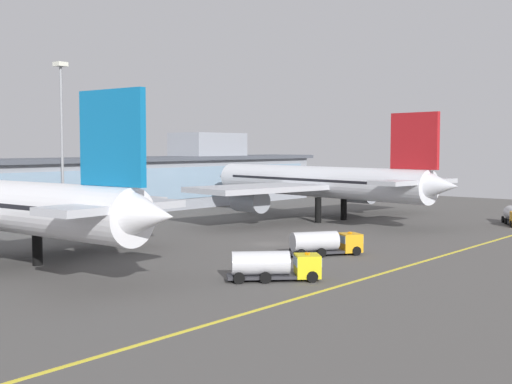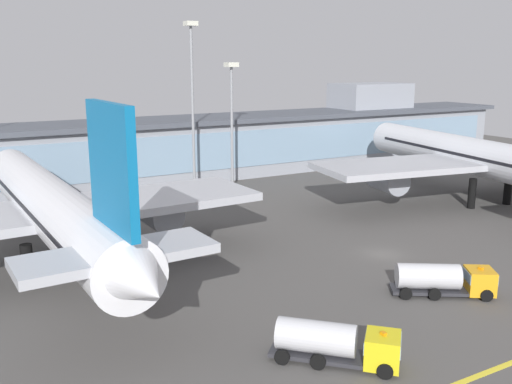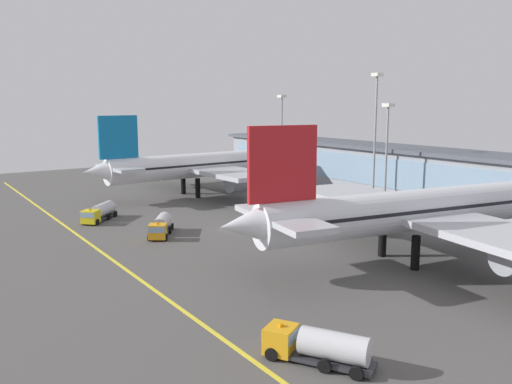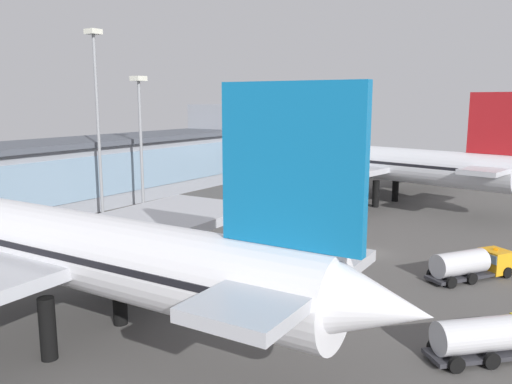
# 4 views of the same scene
# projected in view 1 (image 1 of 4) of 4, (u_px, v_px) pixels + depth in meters

# --- Properties ---
(ground_plane) EXTENTS (192.79, 192.79, 0.00)m
(ground_plane) POSITION_uv_depth(u_px,v_px,m) (269.00, 244.00, 89.10)
(ground_plane) COLOR #514F4C
(taxiway_centreline_stripe) EXTENTS (154.23, 0.50, 0.01)m
(taxiway_centreline_stripe) POSITION_uv_depth(u_px,v_px,m) (421.00, 262.00, 74.99)
(taxiway_centreline_stripe) COLOR yellow
(taxiway_centreline_stripe) RESTS_ON ground
(terminal_building) EXTENTS (140.71, 14.00, 16.05)m
(terminal_building) POSITION_uv_depth(u_px,v_px,m) (66.00, 185.00, 121.81)
(terminal_building) COLOR #9399A3
(terminal_building) RESTS_ON ground
(airliner_near_right) EXTENTS (50.85, 56.57, 18.17)m
(airliner_near_right) POSITION_uv_depth(u_px,v_px,m) (318.00, 182.00, 117.98)
(airliner_near_right) COLOR black
(airliner_near_right) RESTS_ON ground
(fuel_tanker_truck) EXTENTS (8.13, 8.09, 2.90)m
(fuel_tanker_truck) POSITION_uv_depth(u_px,v_px,m) (277.00, 265.00, 64.68)
(fuel_tanker_truck) COLOR black
(fuel_tanker_truck) RESTS_ON ground
(service_truck_far) EXTENTS (8.91, 6.96, 2.90)m
(service_truck_far) POSITION_uv_depth(u_px,v_px,m) (327.00, 243.00, 79.76)
(service_truck_far) COLOR black
(service_truck_far) RESTS_ON ground
(apron_light_mast_west) EXTENTS (1.80, 1.80, 26.63)m
(apron_light_mast_west) POSITION_uv_depth(u_px,v_px,m) (62.00, 121.00, 108.70)
(apron_light_mast_west) COLOR gray
(apron_light_mast_west) RESTS_ON ground
(apron_light_mast_east) EXTENTS (1.80, 1.80, 20.49)m
(apron_light_mast_east) POSITION_uv_depth(u_px,v_px,m) (100.00, 142.00, 111.60)
(apron_light_mast_east) COLOR gray
(apron_light_mast_east) RESTS_ON ground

